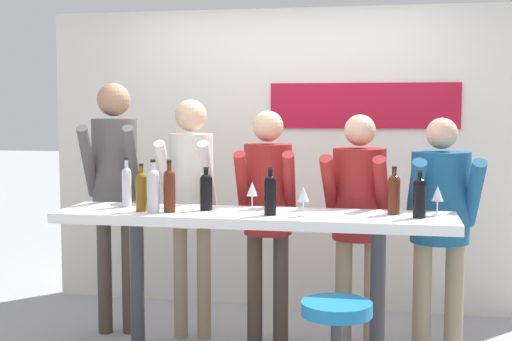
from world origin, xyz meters
TOP-DOWN VIEW (x-y plane):
  - back_wall at (0.01, 1.56)m, footprint 4.03×0.12m
  - tasting_table at (0.00, 0.00)m, footprint 2.43×0.55m
  - person_far_left at (-1.13, 0.59)m, footprint 0.46×0.59m
  - person_left at (-0.56, 0.58)m, footprint 0.39×0.52m
  - person_center_left at (-0.01, 0.55)m, footprint 0.42×0.53m
  - person_center at (0.61, 0.53)m, footprint 0.46×0.55m
  - person_center_right at (1.14, 0.57)m, footprint 0.49×0.57m
  - wine_bottle_0 at (-0.85, 0.09)m, footprint 0.06×0.06m
  - wine_bottle_1 at (-0.60, -0.12)m, footprint 0.08×0.08m
  - wine_bottle_2 at (-0.31, 0.04)m, footprint 0.08×0.08m
  - wine_bottle_3 at (-0.51, -0.08)m, footprint 0.07×0.07m
  - wine_bottle_4 at (0.12, -0.08)m, footprint 0.07×0.07m
  - wine_bottle_5 at (0.84, 0.09)m, footprint 0.07×0.07m
  - wine_bottle_6 at (-0.68, -0.09)m, footprint 0.07×0.07m
  - wine_bottle_7 at (0.99, -0.02)m, footprint 0.07×0.07m
  - wine_glass_0 at (1.09, 0.09)m, footprint 0.07×0.07m
  - wine_glass_1 at (-0.03, 0.12)m, footprint 0.07×0.07m
  - wine_glass_2 at (0.32, -0.09)m, footprint 0.07×0.07m

SIDE VIEW (x-z plane):
  - tasting_table at x=0.00m, z-range 0.34..1.35m
  - person_center_right at x=1.14m, z-range 0.18..1.76m
  - person_center at x=0.61m, z-range 0.19..1.79m
  - person_center_left at x=-0.01m, z-range 0.20..1.83m
  - person_left at x=-0.56m, z-range 0.22..1.92m
  - wine_glass_0 at x=1.09m, z-range 1.05..1.22m
  - wine_glass_1 at x=-0.03m, z-range 1.05..1.22m
  - wine_glass_2 at x=0.32m, z-range 1.05..1.22m
  - wine_bottle_2 at x=-0.31m, z-range 1.00..1.27m
  - wine_bottle_7 at x=0.99m, z-range 1.00..1.28m
  - wine_bottle_4 at x=0.12m, z-range 1.00..1.29m
  - wine_bottle_5 at x=0.84m, z-range 1.00..1.29m
  - wine_bottle_6 at x=-0.68m, z-range 1.00..1.29m
  - person_far_left at x=-1.13m, z-range 0.24..2.06m
  - wine_bottle_0 at x=-0.85m, z-range 0.99..1.31m
  - wine_bottle_3 at x=-0.51m, z-range 1.00..1.32m
  - wine_bottle_1 at x=-0.60m, z-range 1.00..1.32m
  - back_wall at x=0.01m, z-range 0.00..2.45m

